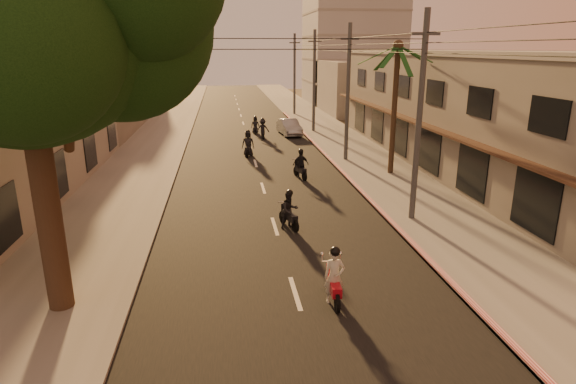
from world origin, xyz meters
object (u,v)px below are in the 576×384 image
palm_tree (398,53)px  scooter_far_a (248,144)px  scooter_mid_b (301,165)px  scooter_far_c (255,126)px  scooter_far_b (263,129)px  scooter_mid_a (289,211)px  broadleaf_tree (35,5)px  parked_car (289,127)px  scooter_red (334,278)px

palm_tree → scooter_far_a: 12.24m
scooter_mid_b → scooter_far_a: (-2.73, 6.62, 0.04)m
scooter_far_a → scooter_far_c: scooter_far_a is taller
scooter_far_b → scooter_mid_b: bearing=-82.9°
scooter_mid_b → scooter_far_c: size_ratio=1.10×
scooter_far_a → scooter_far_c: bearing=92.2°
scooter_mid_b → scooter_mid_a: bearing=-116.7°
scooter_far_b → palm_tree: bearing=-60.6°
broadleaf_tree → scooter_mid_a: (7.23, 5.63, -7.69)m
scooter_mid_a → parked_car: size_ratio=0.39×
scooter_mid_a → parked_car: (3.14, 22.91, -0.09)m
scooter_far_a → palm_tree: bearing=-28.2°
broadleaf_tree → palm_tree: size_ratio=1.48×
scooter_mid_b → palm_tree: bearing=-11.8°
scooter_red → scooter_far_b: scooter_red is taller
scooter_mid_b → scooter_far_c: 16.10m
palm_tree → scooter_far_a: size_ratio=4.24×
scooter_mid_a → broadleaf_tree: bearing=-161.0°
scooter_mid_a → scooter_mid_b: (1.77, 7.99, 0.03)m
scooter_red → scooter_far_a: (-1.43, 21.04, 0.06)m
scooter_mid_b → scooter_far_c: bearing=81.4°
scooter_mid_b → scooter_far_c: (-1.57, 16.02, -0.10)m
scooter_mid_b → scooter_far_a: bearing=98.2°
scooter_red → scooter_mid_a: bearing=97.2°
scooter_mid_a → scooter_far_b: bearing=69.3°
scooter_far_a → scooter_mid_b: bearing=-58.4°
scooter_red → parked_car: (2.67, 29.34, -0.10)m
palm_tree → scooter_red: bearing=-115.2°
scooter_far_b → scooter_far_c: scooter_far_b is taller
scooter_mid_a → palm_tree: bearing=29.2°
broadleaf_tree → parked_car: size_ratio=2.77×
scooter_far_a → scooter_far_c: 9.48m
scooter_far_a → parked_car: (4.10, 8.30, -0.16)m
broadleaf_tree → scooter_red: bearing=-6.0°
scooter_mid_a → parked_car: bearing=63.3°
scooter_red → scooter_far_c: scooter_red is taller
palm_tree → scooter_mid_b: palm_tree is taller
broadleaf_tree → scooter_far_b: size_ratio=6.70×
scooter_mid_b → parked_car: size_ratio=0.41×
scooter_mid_b → parked_car: scooter_mid_b is taller
scooter_mid_a → scooter_far_b: 21.44m
palm_tree → parked_car: bearing=106.1°
palm_tree → scooter_far_b: 16.12m
scooter_far_a → parked_car: 9.26m
scooter_far_b → scooter_mid_a: bearing=-89.4°
scooter_far_b → parked_car: scooter_far_b is taller
broadleaf_tree → palm_tree: 20.18m
scooter_red → scooter_far_c: (-0.27, 30.45, -0.08)m
scooter_mid_b → scooter_far_a: size_ratio=0.94×
scooter_red → scooter_mid_a: size_ratio=1.08×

